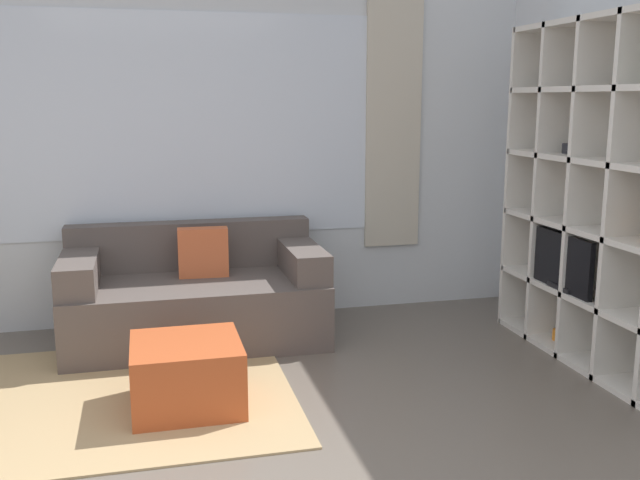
# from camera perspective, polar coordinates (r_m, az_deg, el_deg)

# --- Properties ---
(wall_back) EXTENTS (6.41, 0.11, 2.70)m
(wall_back) POSITION_cam_1_polar(r_m,az_deg,el_deg) (5.32, -10.94, 7.94)
(wall_back) COLOR silver
(wall_back) RESTS_ON ground_plane
(area_rug) EXTENTS (2.63, 1.71, 0.01)m
(area_rug) POSITION_cam_1_polar(r_m,az_deg,el_deg) (4.26, -20.68, -12.12)
(area_rug) COLOR tan
(area_rug) RESTS_ON ground_plane
(shelving_unit) EXTENTS (0.37, 1.94, 2.13)m
(shelving_unit) POSITION_cam_1_polar(r_m,az_deg,el_deg) (4.62, 22.53, 3.02)
(shelving_unit) COLOR silver
(shelving_unit) RESTS_ON ground_plane
(couch_main) EXTENTS (1.73, 0.91, 0.78)m
(couch_main) POSITION_cam_1_polar(r_m,az_deg,el_deg) (5.00, -9.96, -4.53)
(couch_main) COLOR #564C47
(couch_main) RESTS_ON ground_plane
(ottoman) EXTENTS (0.58, 0.57, 0.37)m
(ottoman) POSITION_cam_1_polar(r_m,az_deg,el_deg) (3.96, -10.61, -10.55)
(ottoman) COLOR #B74C23
(ottoman) RESTS_ON ground_plane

